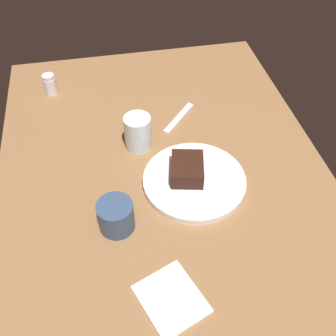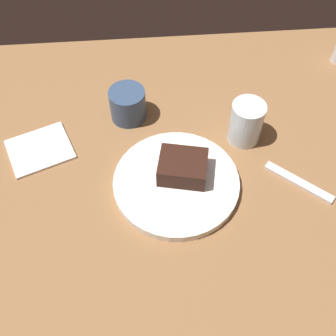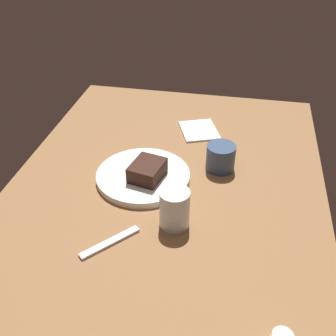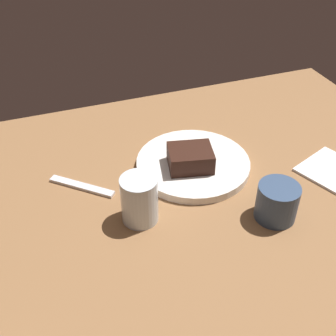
{
  "view_description": "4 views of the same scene",
  "coord_description": "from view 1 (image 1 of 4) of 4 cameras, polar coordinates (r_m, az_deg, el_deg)",
  "views": [
    {
      "loc": [
        65.14,
        -12.07,
        77.12
      ],
      "look_at": [
        2.45,
        0.27,
        8.45
      ],
      "focal_mm": 41.88,
      "sensor_mm": 36.0,
      "label": 1
    },
    {
      "loc": [
        9.49,
        53.75,
        74.53
      ],
      "look_at": [
        5.32,
        4.32,
        6.08
      ],
      "focal_mm": 44.93,
      "sensor_mm": 36.0,
      "label": 2
    },
    {
      "loc": [
        -83.16,
        -17.27,
        70.7
      ],
      "look_at": [
        3.1,
        -0.42,
        8.12
      ],
      "focal_mm": 43.94,
      "sensor_mm": 36.0,
      "label": 3
    },
    {
      "loc": [
        -27.85,
        -63.93,
        62.73
      ],
      "look_at": [
        -3.06,
        4.2,
        6.37
      ],
      "focal_mm": 46.0,
      "sensor_mm": 36.0,
      "label": 4
    }
  ],
  "objects": [
    {
      "name": "dessert_spoon",
      "position": [
        1.15,
        1.59,
        7.29
      ],
      "size": [
        12.41,
        11.3,
        0.7
      ],
      "primitive_type": "cube",
      "rotation": [
        0.0,
        0.0,
        5.56
      ],
      "color": "silver",
      "rests_on": "dining_table"
    },
    {
      "name": "water_glass",
      "position": [
        1.04,
        -4.4,
        5.17
      ],
      "size": [
        7.16,
        7.16,
        9.75
      ],
      "primitive_type": "cylinder",
      "color": "silver",
      "rests_on": "dining_table"
    },
    {
      "name": "chocolate_cake_slice",
      "position": [
        0.96,
        2.82,
        -0.16
      ],
      "size": [
        10.97,
        9.66,
        4.38
      ],
      "primitive_type": "cube",
      "rotation": [
        0.0,
        0.0,
        6.06
      ],
      "color": "black",
      "rests_on": "dessert_plate"
    },
    {
      "name": "folded_napkin",
      "position": [
        0.81,
        0.47,
        -18.52
      ],
      "size": [
        16.13,
        15.08,
        0.6
      ],
      "primitive_type": "cube",
      "rotation": [
        0.0,
        0.0,
        0.37
      ],
      "color": "white",
      "rests_on": "dining_table"
    },
    {
      "name": "coffee_cup",
      "position": [
        0.88,
        -7.58,
        -6.94
      ],
      "size": [
        8.09,
        8.09,
        7.49
      ],
      "primitive_type": "cylinder",
      "color": "#334766",
      "rests_on": "dining_table"
    },
    {
      "name": "dining_table",
      "position": [
        1.01,
        -0.42,
        -1.72
      ],
      "size": [
        120.0,
        84.0,
        3.0
      ],
      "primitive_type": "cube",
      "color": "brown",
      "rests_on": "ground"
    },
    {
      "name": "salt_shaker",
      "position": [
        1.29,
        -16.81,
        11.59
      ],
      "size": [
        3.86,
        3.86,
        6.43
      ],
      "color": "silver",
      "rests_on": "dining_table"
    },
    {
      "name": "dessert_plate",
      "position": [
        0.97,
        3.84,
        -1.87
      ],
      "size": [
        25.5,
        25.5,
        1.85
      ],
      "primitive_type": "cylinder",
      "color": "white",
      "rests_on": "dining_table"
    }
  ]
}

